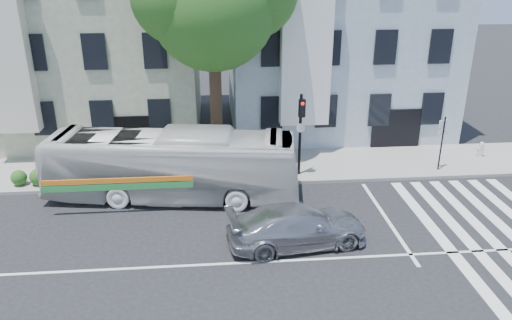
{
  "coord_description": "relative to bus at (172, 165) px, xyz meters",
  "views": [
    {
      "loc": [
        -0.1,
        -14.15,
        9.54
      ],
      "look_at": [
        1.42,
        3.22,
        2.4
      ],
      "focal_mm": 35.0,
      "sensor_mm": 36.0,
      "label": 1
    }
  ],
  "objects": [
    {
      "name": "ground",
      "position": [
        1.92,
        -5.2,
        -1.47
      ],
      "size": [
        120.0,
        120.0,
        0.0
      ],
      "primitive_type": "plane",
      "color": "black",
      "rests_on": "ground"
    },
    {
      "name": "sidewalk_far",
      "position": [
        1.92,
        2.8,
        -1.4
      ],
      "size": [
        80.0,
        4.0,
        0.15
      ],
      "primitive_type": "cube",
      "color": "gray",
      "rests_on": "ground"
    },
    {
      "name": "building_left",
      "position": [
        -5.08,
        9.8,
        4.03
      ],
      "size": [
        12.0,
        10.0,
        11.0
      ],
      "primitive_type": "cube",
      "color": "gray",
      "rests_on": "ground"
    },
    {
      "name": "building_right",
      "position": [
        8.92,
        9.8,
        4.03
      ],
      "size": [
        12.0,
        10.0,
        11.0
      ],
      "primitive_type": "cube",
      "color": "#93A2AF",
      "rests_on": "ground"
    },
    {
      "name": "bus",
      "position": [
        0.0,
        0.0,
        0.0
      ],
      "size": [
        3.92,
        10.82,
        2.95
      ],
      "primitive_type": "imported",
      "rotation": [
        0.0,
        0.0,
        1.43
      ],
      "color": "silver",
      "rests_on": "ground"
    },
    {
      "name": "sedan",
      "position": [
        4.62,
        -4.14,
        -0.75
      ],
      "size": [
        2.7,
        5.21,
        1.44
      ],
      "primitive_type": "imported",
      "rotation": [
        0.0,
        0.0,
        1.71
      ],
      "color": "#A2A3A9",
      "rests_on": "ground"
    },
    {
      "name": "hedge",
      "position": [
        -2.6,
        1.5,
        -0.97
      ],
      "size": [
        8.51,
        2.33,
        0.7
      ],
      "primitive_type": null,
      "rotation": [
        0.0,
        0.0,
        -0.18
      ],
      "color": "#26551B",
      "rests_on": "sidewalk_far"
    },
    {
      "name": "traffic_signal",
      "position": [
        5.65,
        1.53,
        1.08
      ],
      "size": [
        0.41,
        0.52,
        3.96
      ],
      "rotation": [
        0.0,
        0.0,
        0.2
      ],
      "color": "black",
      "rests_on": "ground"
    },
    {
      "name": "fire_hydrant",
      "position": [
        15.19,
        3.03,
        -0.93
      ],
      "size": [
        0.43,
        0.25,
        0.76
      ],
      "rotation": [
        0.0,
        0.0,
        -0.15
      ],
      "color": "silver",
      "rests_on": "sidewalk_far"
    },
    {
      "name": "far_sign_pole",
      "position": [
        12.34,
        1.62,
        0.32
      ],
      "size": [
        0.46,
        0.21,
        2.61
      ],
      "rotation": [
        0.0,
        0.0,
        0.25
      ],
      "color": "black",
      "rests_on": "sidewalk_far"
    }
  ]
}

